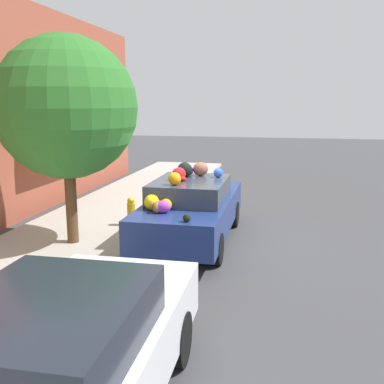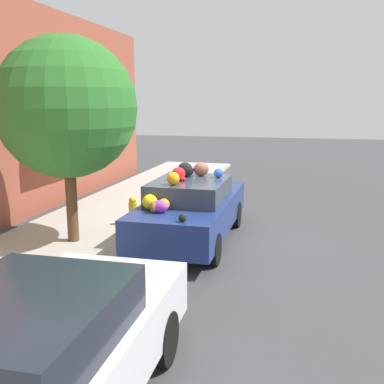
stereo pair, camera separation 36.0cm
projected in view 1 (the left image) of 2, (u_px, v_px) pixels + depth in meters
The scene contains 6 objects.
ground_plane at pixel (193, 241), 10.21m from camera, with size 60.00×60.00×0.00m, color #424244.
sidewalk_curb at pixel (83, 231), 10.75m from camera, with size 24.00×3.20×0.12m.
street_tree at pixel (66, 108), 9.17m from camera, with size 2.93×2.93×4.33m.
fire_hydrant at pixel (131, 211), 10.98m from camera, with size 0.20×0.20×0.70m.
art_car at pixel (191, 208), 10.03m from camera, with size 4.50×1.78×1.77m.
parked_car_plain at pixel (59, 364), 4.10m from camera, with size 4.39×1.87×1.47m.
Camera 1 is at (-9.58, -2.01, 3.12)m, focal length 42.00 mm.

